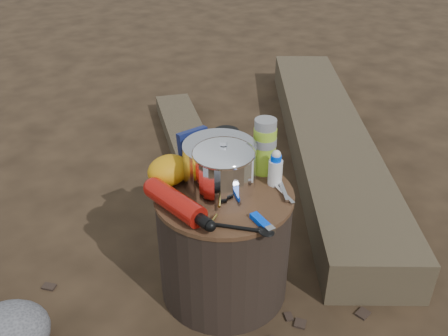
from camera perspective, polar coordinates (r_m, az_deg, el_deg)
ground at (r=1.71m, az=0.00°, el=-13.84°), size 60.00×60.00×0.00m
stump at (r=1.58m, az=0.00°, el=-8.84°), size 0.42×0.42×0.39m
log_main at (r=2.48m, az=12.00°, el=3.48°), size 1.59×1.79×0.17m
log_small at (r=2.50m, az=-4.27°, el=3.21°), size 0.62×1.03×0.09m
foil_windscreen at (r=1.47m, az=-0.53°, el=0.43°), size 0.22×0.22×0.14m
camping_pot at (r=1.40m, az=-0.05°, el=-0.39°), size 0.18×0.18×0.18m
fuel_bottle at (r=1.37m, az=-5.77°, el=-4.08°), size 0.08×0.27×0.06m
thermos at (r=1.53m, az=4.83°, el=2.55°), size 0.07×0.07×0.18m
travel_mug at (r=1.59m, az=0.27°, el=2.47°), size 0.08×0.08×0.12m
stuff_sack at (r=1.50m, az=-6.58°, el=-0.28°), size 0.14×0.11×0.09m
food_pouch at (r=1.56m, az=-3.58°, el=2.20°), size 0.11×0.03×0.13m
lighter at (r=1.34m, az=4.33°, el=-6.26°), size 0.04×0.10×0.02m
pot_grabber at (r=1.48m, az=6.74°, el=-2.60°), size 0.10×0.15×0.01m
spork at (r=1.32m, az=1.70°, el=-7.05°), size 0.13×0.15×0.01m
squeeze_bottle at (r=1.49m, az=6.10°, el=-0.16°), size 0.04×0.04×0.10m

